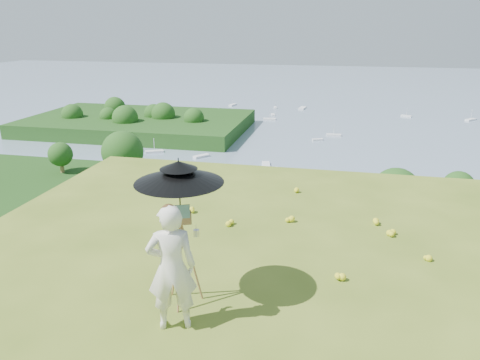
# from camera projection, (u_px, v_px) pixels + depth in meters

# --- Properties ---
(ground) EXTENTS (14.00, 14.00, 0.00)m
(ground) POSITION_uv_depth(u_px,v_px,m) (308.00, 299.00, 7.34)
(ground) COLOR #566E1F
(ground) RESTS_ON ground
(forest_slope) EXTENTS (140.00, 56.00, 22.00)m
(forest_slope) POSITION_uv_depth(u_px,v_px,m) (323.00, 357.00, 48.94)
(forest_slope) COLOR #16360E
(forest_slope) RESTS_ON bay_water
(shoreline_tier) EXTENTS (170.00, 28.00, 8.00)m
(shoreline_tier) POSITION_uv_depth(u_px,v_px,m) (332.00, 248.00, 88.18)
(shoreline_tier) COLOR #6F6759
(shoreline_tier) RESTS_ON bay_water
(bay_water) EXTENTS (700.00, 700.00, 0.00)m
(bay_water) POSITION_uv_depth(u_px,v_px,m) (344.00, 102.00, 240.27)
(bay_water) COLOR slate
(bay_water) RESTS_ON ground
(peninsula) EXTENTS (90.00, 60.00, 12.00)m
(peninsula) POSITION_uv_depth(u_px,v_px,m) (138.00, 117.00, 175.49)
(peninsula) COLOR #16360E
(peninsula) RESTS_ON bay_water
(slope_trees) EXTENTS (110.00, 50.00, 6.00)m
(slope_trees) POSITION_uv_depth(u_px,v_px,m) (331.00, 235.00, 44.49)
(slope_trees) COLOR #2A5419
(slope_trees) RESTS_ON forest_slope
(harbor_town) EXTENTS (110.00, 22.00, 5.00)m
(harbor_town) POSITION_uv_depth(u_px,v_px,m) (334.00, 216.00, 86.12)
(harbor_town) COLOR beige
(harbor_town) RESTS_ON shoreline_tier
(moored_boats) EXTENTS (140.00, 140.00, 0.70)m
(moored_boats) POSITION_uv_depth(u_px,v_px,m) (306.00, 133.00, 169.62)
(moored_boats) COLOR white
(moored_boats) RESTS_ON bay_water
(wildflowers) EXTENTS (10.00, 10.50, 0.12)m
(wildflowers) POSITION_uv_depth(u_px,v_px,m) (310.00, 287.00, 7.55)
(wildflowers) COLOR yellow
(wildflowers) RESTS_ON ground
(painter) EXTENTS (0.79, 0.66, 1.86)m
(painter) POSITION_uv_depth(u_px,v_px,m) (171.00, 268.00, 6.40)
(painter) COLOR white
(painter) RESTS_ON ground
(field_easel) EXTENTS (0.82, 0.82, 1.64)m
(field_easel) POSITION_uv_depth(u_px,v_px,m) (182.00, 254.00, 7.01)
(field_easel) COLOR brown
(field_easel) RESTS_ON ground
(sun_umbrella) EXTENTS (1.61, 1.61, 0.97)m
(sun_umbrella) POSITION_uv_depth(u_px,v_px,m) (180.00, 190.00, 6.72)
(sun_umbrella) COLOR black
(sun_umbrella) RESTS_ON field_easel
(painter_cap) EXTENTS (0.27, 0.29, 0.10)m
(painter_cap) POSITION_uv_depth(u_px,v_px,m) (168.00, 208.00, 6.12)
(painter_cap) COLOR #DD7C79
(painter_cap) RESTS_ON painter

